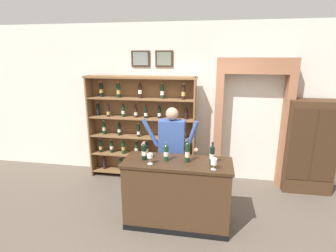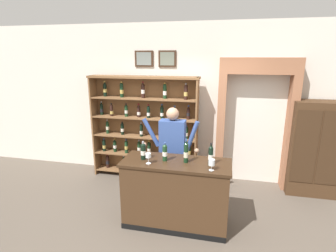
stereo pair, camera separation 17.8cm
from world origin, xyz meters
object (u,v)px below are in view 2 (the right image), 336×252
at_px(wine_shelf, 144,126).
at_px(tasting_bottle_brunello, 211,155).
at_px(tasting_bottle_bianco, 165,152).
at_px(tasting_bottle_grappa, 186,152).
at_px(tasting_counter, 176,193).
at_px(shopkeeper, 172,145).
at_px(wine_glass_left, 148,156).
at_px(wine_glass_spare, 212,163).
at_px(side_cabinet, 314,149).
at_px(tasting_bottle_chianti, 143,151).

distance_m(wine_shelf, tasting_bottle_brunello, 2.05).
distance_m(tasting_bottle_bianco, tasting_bottle_grappa, 0.30).
relative_size(tasting_counter, shopkeeper, 0.94).
bearing_deg(tasting_counter, tasting_bottle_bianco, -179.62).
height_order(tasting_bottle_brunello, wine_glass_left, tasting_bottle_brunello).
xyz_separation_m(tasting_bottle_brunello, wine_glass_spare, (0.03, -0.19, -0.04)).
relative_size(tasting_bottle_grappa, tasting_bottle_brunello, 1.09).
height_order(tasting_counter, wine_glass_spare, wine_glass_spare).
height_order(side_cabinet, tasting_bottle_brunello, side_cabinet).
distance_m(tasting_counter, tasting_bottle_brunello, 0.81).
bearing_deg(tasting_bottle_brunello, wine_shelf, 133.91).
relative_size(tasting_counter, tasting_bottle_brunello, 4.93).
bearing_deg(tasting_counter, tasting_bottle_brunello, 0.60).
relative_size(tasting_bottle_brunello, wine_glass_spare, 2.06).
xyz_separation_m(side_cabinet, wine_glass_left, (-2.59, -1.63, 0.26)).
relative_size(tasting_bottle_chianti, wine_glass_left, 1.77).
xyz_separation_m(tasting_counter, shopkeeper, (-0.18, 0.62, 0.52)).
bearing_deg(tasting_counter, tasting_bottle_chianti, -178.05).
bearing_deg(wine_glass_left, tasting_bottle_chianti, 130.77).
xyz_separation_m(wine_shelf, tasting_bottle_bianco, (0.77, -1.48, 0.04)).
bearing_deg(wine_glass_left, wine_glass_spare, -2.35).
relative_size(wine_shelf, tasting_bottle_grappa, 6.40).
relative_size(side_cabinet, tasting_bottle_bianco, 6.27).
xyz_separation_m(wine_shelf, wine_glass_left, (0.57, -1.63, 0.02)).
xyz_separation_m(wine_shelf, wine_glass_spare, (1.45, -1.67, 0.01)).
xyz_separation_m(shopkeeper, tasting_bottle_chianti, (-0.30, -0.64, 0.11)).
bearing_deg(shopkeeper, tasting_bottle_grappa, -62.46).
bearing_deg(tasting_counter, wine_glass_spare, -20.27).
relative_size(wine_shelf, tasting_counter, 1.41).
relative_size(tasting_counter, tasting_bottle_chianti, 5.74).
height_order(shopkeeper, tasting_bottle_bianco, shopkeeper).
xyz_separation_m(side_cabinet, tasting_bottle_bianco, (-2.39, -1.47, 0.28)).
xyz_separation_m(shopkeeper, wine_glass_left, (-0.18, -0.78, 0.09)).
height_order(wine_shelf, tasting_counter, wine_shelf).
relative_size(shopkeeper, tasting_bottle_grappa, 4.85).
relative_size(wine_shelf, side_cabinet, 1.28).
bearing_deg(tasting_bottle_chianti, wine_glass_spare, -9.83).
height_order(tasting_bottle_chianti, tasting_bottle_bianco, tasting_bottle_bianco).
relative_size(side_cabinet, tasting_counter, 1.10).
relative_size(wine_shelf, wine_glass_spare, 14.34).
bearing_deg(tasting_bottle_chianti, tasting_bottle_bianco, 2.76).
bearing_deg(shopkeeper, wine_shelf, 131.40).
distance_m(tasting_counter, tasting_bottle_bianco, 0.65).
bearing_deg(side_cabinet, tasting_bottle_chianti, -151.14).
xyz_separation_m(tasting_counter, tasting_bottle_grappa, (0.14, 0.01, 0.66)).
bearing_deg(tasting_counter, wine_shelf, 122.34).
bearing_deg(tasting_bottle_bianco, side_cabinet, 31.71).
height_order(tasting_bottle_bianco, wine_glass_spare, tasting_bottle_bianco).
xyz_separation_m(shopkeeper, tasting_bottle_brunello, (0.67, -0.62, 0.12)).
bearing_deg(shopkeeper, tasting_counter, -73.74).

